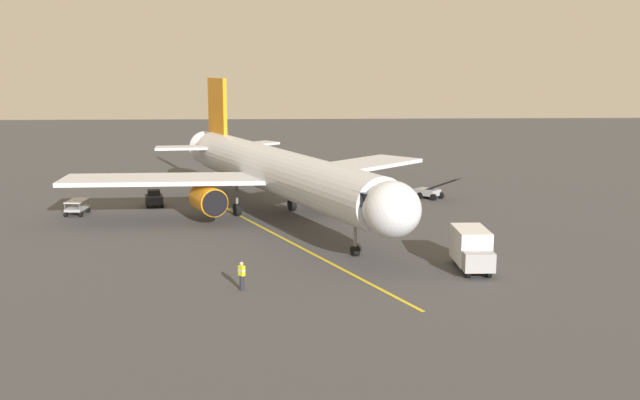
% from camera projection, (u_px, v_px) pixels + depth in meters
% --- Properties ---
extents(ground_plane, '(220.00, 220.00, 0.00)m').
position_uv_depth(ground_plane, '(270.00, 217.00, 65.54)').
color(ground_plane, '#424244').
extents(apron_lead_in_line, '(16.17, 36.78, 0.01)m').
position_uv_depth(apron_lead_in_line, '(278.00, 236.00, 58.45)').
color(apron_lead_in_line, yellow).
rests_on(apron_lead_in_line, ground).
extents(airplane, '(32.06, 38.27, 11.50)m').
position_uv_depth(airplane, '(277.00, 172.00, 63.87)').
color(airplane, silver).
rests_on(airplane, ground).
extents(ground_crew_marshaller, '(0.46, 0.46, 1.71)m').
position_uv_depth(ground_crew_marshaller, '(242.00, 275.00, 44.46)').
color(ground_crew_marshaller, '#23232D').
rests_on(ground_crew_marshaller, ground).
extents(ground_crew_wing_walker, '(0.42, 0.47, 1.71)m').
position_uv_depth(ground_crew_wing_walker, '(385.00, 215.00, 61.73)').
color(ground_crew_wing_walker, '#23232D').
rests_on(ground_crew_wing_walker, ground).
extents(box_truck_near_nose, '(2.03, 4.62, 2.62)m').
position_uv_depth(box_truck_near_nose, '(472.00, 249.00, 48.69)').
color(box_truck_near_nose, '#9E9EA3').
rests_on(box_truck_near_nose, ground).
extents(tug_portside, '(2.00, 2.58, 1.50)m').
position_uv_depth(tug_portside, '(154.00, 199.00, 70.09)').
color(tug_portside, black).
rests_on(tug_portside, ground).
extents(belt_loader_starboard_side, '(4.11, 4.06, 2.32)m').
position_uv_depth(belt_loader_starboard_side, '(430.00, 191.00, 73.93)').
color(belt_loader_starboard_side, '#9E9EA3').
rests_on(belt_loader_starboard_side, ground).
extents(baggage_cart_rear_apron, '(1.73, 2.70, 1.27)m').
position_uv_depth(baggage_cart_rear_apron, '(77.00, 207.00, 66.28)').
color(baggage_cart_rear_apron, '#9E9EA3').
rests_on(baggage_cart_rear_apron, ground).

